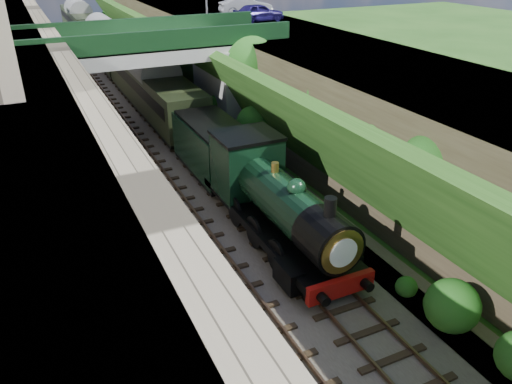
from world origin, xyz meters
name	(u,v)px	position (x,y,z in m)	size (l,w,h in m)	color
trackbed	(172,154)	(0.00, 20.00, 0.10)	(10.00, 90.00, 0.20)	#473F38
retaining_wall	(69,113)	(-5.50, 20.00, 3.50)	(1.00, 90.00, 7.00)	#756B56
street_plateau_right	(308,88)	(9.50, 20.00, 3.12)	(8.00, 90.00, 6.25)	#262628
embankment_slope	(246,102)	(4.99, 20.06, 2.74)	(4.34, 90.35, 6.36)	#1E4714
track_left	(140,157)	(-2.00, 20.00, 0.25)	(2.50, 90.00, 0.20)	black
track_right	(191,149)	(1.20, 20.00, 0.25)	(2.50, 90.00, 0.20)	black
road_bridge	(164,74)	(0.94, 24.00, 4.08)	(16.00, 6.40, 7.25)	gray
tree	(251,66)	(5.91, 21.27, 4.65)	(3.60, 3.80, 6.60)	black
car_blue	(258,13)	(9.84, 28.32, 6.93)	(1.61, 3.99, 1.36)	#1A124F
car_silver	(246,6)	(10.62, 32.43, 6.97)	(1.52, 4.36, 1.44)	#9C9CA0
locomotive	(276,203)	(1.20, 8.58, 1.89)	(3.10, 10.22, 3.83)	black
tender	(213,150)	(1.20, 15.94, 1.62)	(2.70, 6.00, 3.05)	black
coach_front	(152,88)	(1.20, 28.54, 2.05)	(2.90, 18.00, 3.70)	black
coach_middle	(106,45)	(1.20, 47.34, 2.05)	(2.90, 18.00, 3.70)	black
coach_rear	(80,22)	(1.20, 66.14, 2.05)	(2.90, 18.00, 3.70)	black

